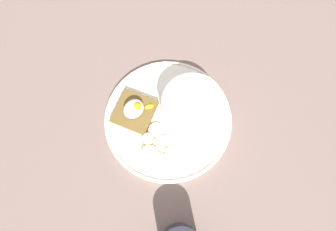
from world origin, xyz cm
name	(u,v)px	position (x,y,z in cm)	size (l,w,h in cm)	color
ground_plane	(168,121)	(0.00, 0.00, 1.00)	(120.00, 120.00, 2.00)	#746057
plate	(168,118)	(0.00, 0.00, 2.80)	(30.35, 30.35, 1.60)	white
oatmeal_bowl	(192,106)	(-4.77, 2.92, 6.52)	(13.68, 13.68, 7.17)	white
toast_slice	(135,112)	(4.23, -6.78, 3.88)	(11.40, 11.40, 1.59)	brown
poached_egg	(134,108)	(4.08, -6.68, 6.03)	(6.78, 5.22, 3.18)	white
banana_slice_front	(161,142)	(5.49, 2.72, 3.62)	(4.24, 4.25, 1.33)	beige
banana_slice_left	(149,153)	(9.25, 2.42, 3.71)	(3.87, 3.75, 1.64)	beige
banana_slice_back	(172,154)	(5.95, 6.36, 3.54)	(4.51, 4.54, 1.29)	beige
banana_slice_right	(155,130)	(4.19, -0.23, 3.45)	(4.27, 4.27, 0.96)	#F3E8B3
banana_slice_inner	(148,139)	(6.98, -0.06, 3.71)	(3.05, 3.14, 1.52)	beige
banana_slice_outer	(160,160)	(8.76, 5.30, 3.61)	(3.36, 3.25, 1.53)	beige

